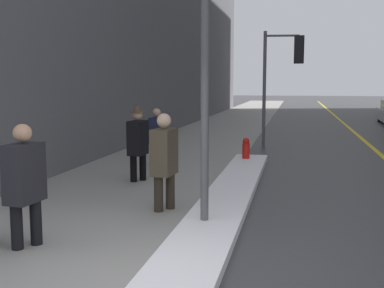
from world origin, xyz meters
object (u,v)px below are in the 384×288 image
(pedestrian_trailing, at_px, (157,134))
(fire_hydrant, at_px, (246,151))
(pedestrian_in_glasses, at_px, (25,180))
(traffic_light_near, at_px, (285,64))
(lamp_post, at_px, (205,60))
(pedestrian_with_shoulder_bag, at_px, (164,157))
(pedestrian_in_fedora, at_px, (138,140))

(pedestrian_trailing, xyz_separation_m, fire_hydrant, (2.28, 0.71, -0.49))
(fire_hydrant, bearing_deg, pedestrian_trailing, -162.62)
(pedestrian_in_glasses, xyz_separation_m, fire_hydrant, (2.14, 7.31, -0.57))
(traffic_light_near, height_order, fire_hydrant, traffic_light_near)
(lamp_post, height_order, fire_hydrant, lamp_post)
(pedestrian_with_shoulder_bag, relative_size, pedestrian_in_fedora, 0.99)
(pedestrian_in_fedora, height_order, pedestrian_trailing, pedestrian_in_fedora)
(pedestrian_trailing, bearing_deg, pedestrian_with_shoulder_bag, 23.45)
(pedestrian_trailing, height_order, fire_hydrant, pedestrian_trailing)
(lamp_post, xyz_separation_m, fire_hydrant, (0.01, 6.00, -2.14))
(traffic_light_near, bearing_deg, fire_hydrant, -112.57)
(lamp_post, relative_size, pedestrian_in_fedora, 2.41)
(lamp_post, distance_m, pedestrian_with_shoulder_bag, 1.98)
(lamp_post, distance_m, fire_hydrant, 6.37)
(lamp_post, height_order, pedestrian_in_fedora, lamp_post)
(traffic_light_near, height_order, pedestrian_with_shoulder_bag, traffic_light_near)
(pedestrian_with_shoulder_bag, relative_size, fire_hydrant, 2.37)
(traffic_light_near, relative_size, pedestrian_in_glasses, 2.34)
(pedestrian_with_shoulder_bag, distance_m, pedestrian_in_fedora, 2.54)
(lamp_post, height_order, pedestrian_in_glasses, lamp_post)
(traffic_light_near, xyz_separation_m, pedestrian_trailing, (-3.20, -4.13, -1.95))
(pedestrian_in_fedora, bearing_deg, traffic_light_near, 160.20)
(pedestrian_in_glasses, xyz_separation_m, pedestrian_with_shoulder_bag, (1.28, 2.19, 0.01))
(pedestrian_in_fedora, relative_size, pedestrian_trailing, 1.12)
(pedestrian_in_glasses, height_order, pedestrian_trailing, pedestrian_in_glasses)
(pedestrian_in_glasses, bearing_deg, traffic_light_near, 169.65)
(pedestrian_with_shoulder_bag, bearing_deg, pedestrian_in_fedora, -145.75)
(pedestrian_with_shoulder_bag, relative_size, pedestrian_trailing, 1.11)
(lamp_post, distance_m, pedestrian_trailing, 5.98)
(pedestrian_with_shoulder_bag, height_order, pedestrian_trailing, pedestrian_with_shoulder_bag)
(traffic_light_near, xyz_separation_m, fire_hydrant, (-0.91, -3.42, -2.43))
(lamp_post, bearing_deg, fire_hydrant, 89.95)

